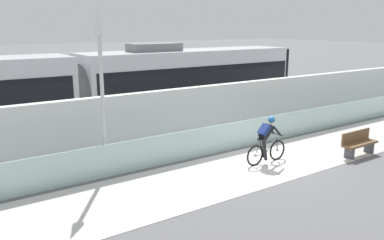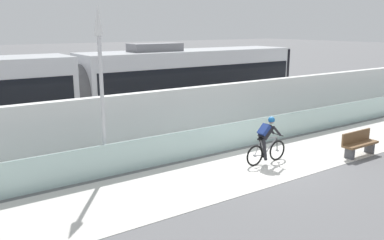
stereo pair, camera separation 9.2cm
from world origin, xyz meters
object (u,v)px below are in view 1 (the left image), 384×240
object	(u,v)px
cyclist_on_bike	(267,141)
lamp_post_antenna	(101,70)
bench	(358,143)
tram	(75,93)

from	to	relation	value
cyclist_on_bike	lamp_post_antenna	bearing A→B (deg)	156.30
bench	cyclist_on_bike	bearing A→B (deg)	158.98
cyclist_on_bike	lamp_post_antenna	distance (m)	5.91
tram	bench	bearing A→B (deg)	-47.09
lamp_post_antenna	bench	xyz separation A→B (m)	(8.24, -3.44, -2.81)
cyclist_on_bike	bench	size ratio (longest dim) A/B	1.11
bench	lamp_post_antenna	bearing A→B (deg)	157.37
tram	cyclist_on_bike	xyz separation A→B (m)	(4.22, -6.85, -1.09)
lamp_post_antenna	bench	world-z (taller)	lamp_post_antenna
cyclist_on_bike	tram	bearing A→B (deg)	121.64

